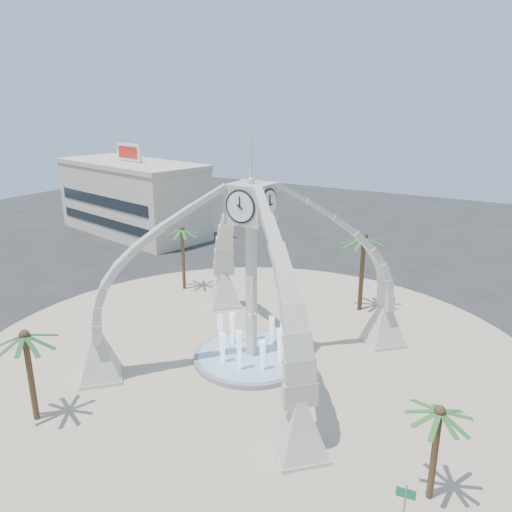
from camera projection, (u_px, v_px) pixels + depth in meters
The scene contains 10 objects.
ground at pixel (252, 360), 34.63m from camera, with size 140.00×140.00×0.00m, color #282828.
plaza at pixel (252, 359), 34.62m from camera, with size 40.00×40.00×0.06m, color #BAAC8A.
clock_tower at pixel (251, 272), 32.70m from camera, with size 17.94×17.94×16.30m.
fountain at pixel (252, 356), 34.55m from camera, with size 8.00×8.00×3.62m.
building_nw at pixel (132, 197), 66.85m from camera, with size 23.75×13.73×11.90m.
palm_east at pixel (440, 412), 21.24m from camera, with size 3.80×3.80×5.18m.
palm_west at pixel (182, 230), 45.91m from camera, with size 3.44×3.44×6.58m.
palm_north at pixel (364, 238), 41.05m from camera, with size 4.48×4.48×7.30m.
palm_south at pixel (24, 336), 26.62m from camera, with size 4.63×4.63×5.92m.
street_sign at pixel (405, 499), 20.39m from camera, with size 0.84×0.14×2.30m.
Camera 1 is at (16.04, -26.43, 17.20)m, focal length 35.00 mm.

